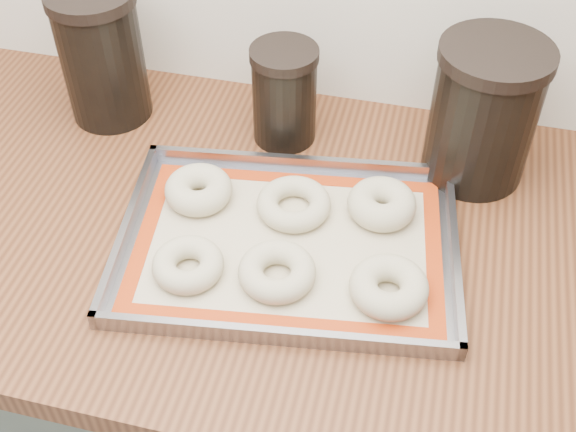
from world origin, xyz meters
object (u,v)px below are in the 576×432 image
(bagel_front_right, at_px, (389,287))
(bagel_back_right, at_px, (382,204))
(bagel_back_mid, at_px, (294,204))
(bagel_back_left, at_px, (199,190))
(canister_right, at_px, (484,113))
(baking_tray, at_px, (288,243))
(bagel_front_left, at_px, (188,265))
(canister_left, at_px, (102,55))
(bagel_front_mid, at_px, (277,272))
(canister_mid, at_px, (284,94))

(bagel_front_right, distance_m, bagel_back_right, 0.15)
(bagel_back_mid, bearing_deg, bagel_back_right, 11.66)
(bagel_back_left, xyz_separation_m, canister_right, (0.38, 0.17, 0.08))
(baking_tray, xyz_separation_m, bagel_back_mid, (-0.01, 0.06, 0.01))
(bagel_front_left, xyz_separation_m, canister_left, (-0.24, 0.31, 0.09))
(bagel_front_right, bearing_deg, canister_left, 150.41)
(bagel_front_mid, height_order, bagel_back_mid, bagel_front_mid)
(baking_tray, xyz_separation_m, bagel_back_right, (0.11, 0.09, 0.02))
(canister_mid, bearing_deg, bagel_front_right, -54.35)
(baking_tray, distance_m, canister_left, 0.44)
(canister_left, bearing_deg, bagel_back_right, -16.46)
(bagel_front_mid, xyz_separation_m, canister_mid, (-0.06, 0.30, 0.06))
(baking_tray, relative_size, bagel_front_mid, 4.91)
(bagel_front_left, bearing_deg, bagel_front_right, 5.15)
(baking_tray, distance_m, bagel_front_left, 0.14)
(bagel_front_left, xyz_separation_m, bagel_front_mid, (0.12, 0.02, 0.00))
(canister_mid, bearing_deg, baking_tray, -74.88)
(bagel_back_right, distance_m, canister_left, 0.50)
(bagel_back_left, bearing_deg, bagel_front_right, -21.19)
(bagel_back_left, bearing_deg, bagel_back_mid, 3.16)
(canister_left, height_order, canister_mid, canister_left)
(baking_tray, bearing_deg, bagel_back_right, 37.89)
(bagel_back_left, bearing_deg, baking_tray, -21.00)
(baking_tray, bearing_deg, bagel_front_mid, -88.88)
(bagel_back_left, bearing_deg, canister_left, 140.71)
(canister_left, bearing_deg, canister_right, -0.56)
(bagel_front_mid, xyz_separation_m, bagel_front_right, (0.14, 0.01, 0.00))
(bagel_front_left, relative_size, bagel_back_right, 0.97)
(bagel_front_mid, relative_size, bagel_back_left, 1.04)
(bagel_front_left, xyz_separation_m, bagel_front_right, (0.26, 0.02, 0.00))
(bagel_front_left, xyz_separation_m, bagel_back_mid, (0.11, 0.15, -0.00))
(baking_tray, distance_m, bagel_back_left, 0.16)
(canister_left, xyz_separation_m, canister_mid, (0.29, 0.01, -0.03))
(bagel_back_left, xyz_separation_m, bagel_back_mid, (0.14, 0.01, -0.00))
(bagel_front_mid, xyz_separation_m, bagel_back_mid, (-0.01, 0.13, -0.00))
(canister_right, bearing_deg, bagel_front_right, -107.44)
(canister_mid, height_order, canister_right, canister_right)
(bagel_front_mid, bearing_deg, canister_right, 51.06)
(baking_tray, bearing_deg, canister_mid, 105.12)
(baking_tray, bearing_deg, bagel_back_mid, 96.41)
(bagel_front_mid, relative_size, canister_right, 0.48)
(bagel_back_mid, xyz_separation_m, canister_left, (-0.35, 0.17, 0.09))
(bagel_front_right, relative_size, bagel_back_left, 1.04)
(bagel_back_right, distance_m, canister_mid, 0.24)
(bagel_front_mid, distance_m, bagel_back_mid, 0.13)
(bagel_back_mid, distance_m, canister_mid, 0.19)
(bagel_front_left, relative_size, canister_right, 0.44)
(bagel_front_left, relative_size, canister_mid, 0.59)
(baking_tray, relative_size, canister_left, 2.29)
(bagel_front_left, distance_m, bagel_back_mid, 0.18)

